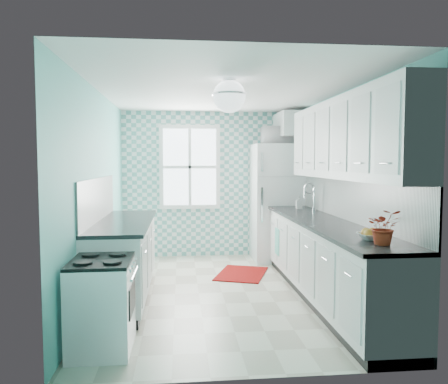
{
  "coord_description": "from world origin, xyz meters",
  "views": [
    {
      "loc": [
        -0.51,
        -5.36,
        1.64
      ],
      "look_at": [
        0.05,
        0.25,
        1.25
      ],
      "focal_mm": 35.0,
      "sensor_mm": 36.0,
      "label": 1
    }
  ],
  "objects": [
    {
      "name": "wall_back",
      "position": [
        0.0,
        2.21,
        1.25
      ],
      "size": [
        3.0,
        0.02,
        2.5
      ],
      "primitive_type": "cube",
      "color": "#61C5BC",
      "rests_on": "floor"
    },
    {
      "name": "rug",
      "position": [
        0.37,
        0.86,
        0.01
      ],
      "size": [
        0.92,
        1.09,
        0.01
      ],
      "primitive_type": "cube",
      "rotation": [
        0.0,
        0.0,
        -0.34
      ],
      "color": "maroon",
      "rests_on": "floor"
    },
    {
      "name": "accent_wall",
      "position": [
        0.0,
        2.19,
        1.25
      ],
      "size": [
        3.0,
        0.01,
        2.5
      ],
      "primitive_type": "cube",
      "color": "#5BA49E",
      "rests_on": "wall_back"
    },
    {
      "name": "ceiling_light",
      "position": [
        0.0,
        -0.8,
        2.32
      ],
      "size": [
        0.34,
        0.34,
        0.35
      ],
      "color": "silver",
      "rests_on": "ceiling"
    },
    {
      "name": "fridge",
      "position": [
        1.11,
        1.79,
        0.96
      ],
      "size": [
        0.84,
        0.83,
        1.93
      ],
      "rotation": [
        0.0,
        0.0,
        0.01
      ],
      "color": "silver",
      "rests_on": "floor"
    },
    {
      "name": "wall_right",
      "position": [
        1.51,
        0.0,
        1.25
      ],
      "size": [
        0.02,
        4.4,
        2.5
      ],
      "primitive_type": "cube",
      "color": "#61C5BC",
      "rests_on": "floor"
    },
    {
      "name": "floor",
      "position": [
        0.0,
        0.0,
        -0.01
      ],
      "size": [
        3.0,
        4.4,
        0.02
      ],
      "primitive_type": "cube",
      "color": "beige",
      "rests_on": "ground"
    },
    {
      "name": "base_cabinets_left",
      "position": [
        -1.2,
        -0.07,
        0.45
      ],
      "size": [
        0.6,
        2.15,
        0.9
      ],
      "primitive_type": "cube",
      "color": "white",
      "rests_on": "floor"
    },
    {
      "name": "stove",
      "position": [
        -1.2,
        -1.55,
        0.41
      ],
      "size": [
        0.52,
        0.65,
        0.78
      ],
      "rotation": [
        0.0,
        0.0,
        -0.02
      ],
      "color": "white",
      "rests_on": "floor"
    },
    {
      "name": "countertop_right",
      "position": [
        1.19,
        -0.4,
        0.92
      ],
      "size": [
        0.63,
        3.6,
        0.04
      ],
      "primitive_type": "cube",
      "color": "black",
      "rests_on": "base_cabinets_right"
    },
    {
      "name": "sink",
      "position": [
        1.2,
        0.64,
        0.93
      ],
      "size": [
        0.48,
        0.41,
        0.53
      ],
      "rotation": [
        0.0,
        0.0,
        0.0
      ],
      "color": "silver",
      "rests_on": "countertop_right"
    },
    {
      "name": "fruit_bowl",
      "position": [
        1.2,
        -1.62,
        0.97
      ],
      "size": [
        0.24,
        0.24,
        0.06
      ],
      "primitive_type": "imported",
      "rotation": [
        0.0,
        0.0,
        -0.0
      ],
      "color": "white",
      "rests_on": "countertop_right"
    },
    {
      "name": "potted_plant",
      "position": [
        1.2,
        -1.86,
        1.09
      ],
      "size": [
        0.33,
        0.31,
        0.31
      ],
      "primitive_type": "imported",
      "rotation": [
        0.0,
        0.0,
        -0.3
      ],
      "color": "#B02012",
      "rests_on": "countertop_right"
    },
    {
      "name": "microwave",
      "position": [
        1.11,
        1.79,
        2.08
      ],
      "size": [
        0.54,
        0.37,
        0.29
      ],
      "primitive_type": "imported",
      "rotation": [
        0.0,
        0.0,
        3.17
      ],
      "color": "white",
      "rests_on": "fridge"
    },
    {
      "name": "wall_left",
      "position": [
        -1.51,
        0.0,
        1.25
      ],
      "size": [
        0.02,
        4.4,
        2.5
      ],
      "primitive_type": "cube",
      "color": "#61C5BC",
      "rests_on": "floor"
    },
    {
      "name": "soap_bottle",
      "position": [
        1.25,
        0.98,
        1.04
      ],
      "size": [
        0.09,
        0.1,
        0.19
      ],
      "primitive_type": "imported",
      "rotation": [
        0.0,
        0.0,
        -0.08
      ],
      "color": "silver",
      "rests_on": "countertop_right"
    },
    {
      "name": "dish_towel",
      "position": [
        0.89,
        0.82,
        0.48
      ],
      "size": [
        0.07,
        0.25,
        0.38
      ],
      "primitive_type": "cube",
      "rotation": [
        0.0,
        0.0,
        0.22
      ],
      "color": "#54AAA8",
      "rests_on": "base_cabinets_right"
    },
    {
      "name": "countertop_left",
      "position": [
        -1.19,
        -0.07,
        0.92
      ],
      "size": [
        0.63,
        2.15,
        0.04
      ],
      "primitive_type": "cube",
      "color": "black",
      "rests_on": "base_cabinets_left"
    },
    {
      "name": "backsplash_right",
      "position": [
        1.49,
        -0.4,
        1.2
      ],
      "size": [
        0.02,
        3.6,
        0.51
      ],
      "primitive_type": "cube",
      "color": "white",
      "rests_on": "wall_right"
    },
    {
      "name": "backsplash_left",
      "position": [
        -1.49,
        -0.07,
        1.2
      ],
      "size": [
        0.02,
        2.15,
        0.51
      ],
      "primitive_type": "cube",
      "color": "white",
      "rests_on": "wall_left"
    },
    {
      "name": "wall_front",
      "position": [
        0.0,
        -2.21,
        1.25
      ],
      "size": [
        3.0,
        0.02,
        2.5
      ],
      "primitive_type": "cube",
      "color": "#61C5BC",
      "rests_on": "floor"
    },
    {
      "name": "window",
      "position": [
        -0.35,
        2.16,
        1.55
      ],
      "size": [
        1.04,
        0.05,
        1.44
      ],
      "color": "white",
      "rests_on": "wall_back"
    },
    {
      "name": "base_cabinets_right",
      "position": [
        1.2,
        -0.4,
        0.45
      ],
      "size": [
        0.6,
        3.6,
        0.9
      ],
      "primitive_type": "cube",
      "color": "white",
      "rests_on": "floor"
    },
    {
      "name": "upper_cabinet_fridge",
      "position": [
        1.3,
        1.83,
        2.25
      ],
      "size": [
        0.4,
        0.74,
        0.4
      ],
      "primitive_type": "cube",
      "color": "silver",
      "rests_on": "wall_right"
    },
    {
      "name": "ceiling",
      "position": [
        0.0,
        0.0,
        2.51
      ],
      "size": [
        3.0,
        4.4,
        0.02
      ],
      "primitive_type": "cube",
      "color": "white",
      "rests_on": "wall_back"
    },
    {
      "name": "upper_cabinets_right",
      "position": [
        1.33,
        -0.6,
        1.9
      ],
      "size": [
        0.33,
        3.2,
        0.9
      ],
      "primitive_type": "cube",
      "color": "silver",
      "rests_on": "wall_right"
    }
  ]
}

